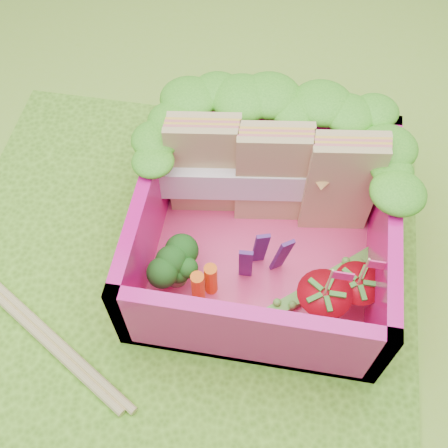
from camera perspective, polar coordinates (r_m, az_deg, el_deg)
ground at (r=3.14m, az=-4.73°, el=-6.37°), size 14.00×14.00×0.00m
placemat at (r=3.12m, az=-4.75°, el=-6.25°), size 2.60×2.60×0.03m
bento_floor at (r=3.18m, az=3.83°, el=-2.73°), size 1.30×1.30×0.05m
bento_box at (r=2.96m, az=4.11°, el=-0.32°), size 1.30×1.30×0.55m
lettuce_ruffle at (r=2.98m, az=5.63°, el=10.51°), size 1.43×0.76×0.11m
sandwich_stack at (r=3.04m, az=4.96°, el=5.00°), size 1.22×0.33×0.67m
broccoli at (r=2.92m, az=-5.08°, el=-3.97°), size 0.34×0.34×0.24m
carrot_sticks at (r=2.90m, az=-2.05°, el=-6.19°), size 0.12×0.15×0.28m
purple_wedges at (r=2.91m, az=3.94°, el=-3.23°), size 0.25×0.14×0.38m
strawberry_left at (r=2.88m, az=9.82°, el=-8.08°), size 0.27×0.27×0.51m
strawberry_right at (r=2.95m, az=13.08°, el=-6.85°), size 0.25×0.25×0.49m
snap_peas at (r=3.05m, az=9.61°, el=-6.15°), size 0.63×0.57×0.05m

